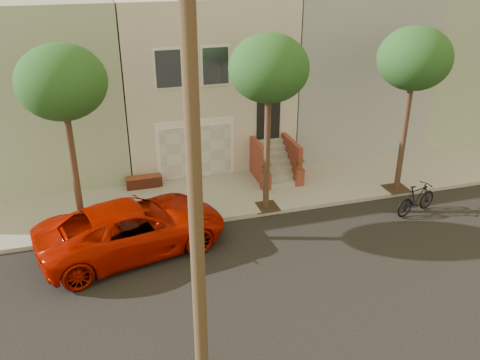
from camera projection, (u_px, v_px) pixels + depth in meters
name	position (u px, v px, depth m)	size (l,w,h in m)	color
ground	(277.00, 274.00, 15.42)	(90.00, 90.00, 0.00)	black
sidewalk	(229.00, 195.00, 20.04)	(40.00, 3.70, 0.15)	gray
house_row	(195.00, 71.00, 23.61)	(33.10, 11.70, 7.00)	#BAAF9F
tree_left	(62.00, 84.00, 15.18)	(2.70, 2.57, 6.30)	#2D2116
tree_mid	(269.00, 69.00, 16.85)	(2.70, 2.57, 6.30)	#2D2116
tree_right	(415.00, 60.00, 18.27)	(2.70, 2.57, 6.30)	#2D2116
pickup_truck	(133.00, 227.00, 16.29)	(2.75, 5.97, 1.66)	#AC1000
motorcycle	(417.00, 199.00, 18.65)	(0.55, 1.94, 1.17)	black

